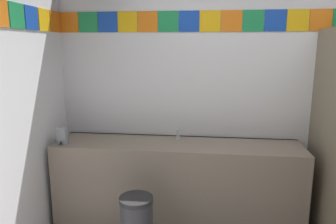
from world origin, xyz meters
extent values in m
cube|color=silver|center=(0.00, 1.49, 1.29)|extent=(4.02, 0.08, 2.58)
cube|color=orange|center=(-1.90, 1.45, 2.10)|extent=(0.21, 0.01, 0.21)
cube|color=#1E8C4C|center=(-1.69, 1.45, 2.10)|extent=(0.21, 0.01, 0.21)
cube|color=#1947B7|center=(-1.48, 1.45, 2.10)|extent=(0.21, 0.01, 0.21)
cube|color=yellow|center=(-1.27, 1.45, 2.10)|extent=(0.21, 0.01, 0.21)
cube|color=orange|center=(-1.06, 1.45, 2.10)|extent=(0.21, 0.01, 0.21)
cube|color=#1E8C4C|center=(-0.85, 1.45, 2.10)|extent=(0.21, 0.01, 0.21)
cube|color=#1947B7|center=(-0.63, 1.45, 2.10)|extent=(0.21, 0.01, 0.21)
cube|color=yellow|center=(-0.42, 1.45, 2.10)|extent=(0.21, 0.01, 0.21)
cube|color=orange|center=(-0.21, 1.45, 2.10)|extent=(0.21, 0.01, 0.21)
cube|color=#1E8C4C|center=(0.00, 1.45, 2.10)|extent=(0.21, 0.01, 0.21)
cube|color=#1947B7|center=(0.21, 1.45, 2.10)|extent=(0.21, 0.01, 0.21)
cube|color=yellow|center=(0.42, 1.45, 2.10)|extent=(0.21, 0.01, 0.21)
cube|color=orange|center=(0.63, 1.45, 2.10)|extent=(0.21, 0.01, 0.21)
cube|color=#1E8C4C|center=(-2.00, 0.67, 2.10)|extent=(0.01, 0.21, 0.21)
cube|color=#1947B7|center=(-2.00, 0.90, 2.10)|extent=(0.01, 0.21, 0.21)
cube|color=yellow|center=(-2.00, 1.12, 2.10)|extent=(0.01, 0.21, 0.21)
cube|color=orange|center=(-2.00, 1.34, 2.10)|extent=(0.01, 0.21, 0.21)
cube|color=gray|center=(-0.72, 1.18, 0.45)|extent=(2.47, 0.56, 0.89)
cube|color=gray|center=(-0.72, 1.44, 0.85)|extent=(2.47, 0.03, 0.08)
cylinder|color=white|center=(-0.72, 1.15, 0.84)|extent=(0.34, 0.34, 0.10)
cylinder|color=silver|center=(-0.72, 1.29, 0.92)|extent=(0.04, 0.04, 0.05)
cylinder|color=silver|center=(-0.72, 1.24, 0.99)|extent=(0.02, 0.06, 0.09)
cube|color=gray|center=(-1.85, 1.02, 0.97)|extent=(0.09, 0.07, 0.16)
cylinder|color=black|center=(-1.85, 0.97, 0.91)|extent=(0.02, 0.02, 0.03)
cylinder|color=#262628|center=(-1.01, 0.55, 0.58)|extent=(0.29, 0.29, 0.04)
camera|label=1|loc=(-0.44, -1.85, 1.85)|focal=33.78mm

